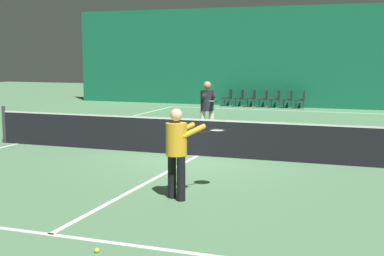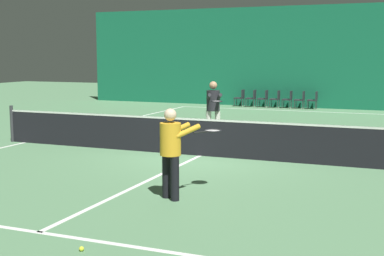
{
  "view_description": "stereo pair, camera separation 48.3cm",
  "coord_description": "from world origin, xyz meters",
  "px_view_note": "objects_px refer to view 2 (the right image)",
  "views": [
    {
      "loc": [
        4.39,
        -12.62,
        2.54
      ],
      "look_at": [
        0.41,
        -1.53,
        0.93
      ],
      "focal_mm": 50.0,
      "sensor_mm": 36.0,
      "label": 1
    },
    {
      "loc": [
        4.84,
        -12.44,
        2.54
      ],
      "look_at": [
        0.41,
        -1.53,
        0.93
      ],
      "focal_mm": 50.0,
      "sensor_mm": 36.0,
      "label": 2
    }
  ],
  "objects_px": {
    "tennis_net": "(200,136)",
    "courtside_chair_5": "(301,99)",
    "courtside_chair_6": "(314,99)",
    "courtside_chair_0": "(241,97)",
    "courtside_chair_3": "(276,98)",
    "courtside_chair_1": "(252,97)",
    "courtside_chair_2": "(264,97)",
    "tennis_ball": "(82,249)",
    "player_near": "(172,146)",
    "player_far": "(213,106)",
    "courtside_chair_4": "(289,98)"
  },
  "relations": [
    {
      "from": "tennis_net",
      "to": "courtside_chair_5",
      "type": "height_order",
      "value": "tennis_net"
    },
    {
      "from": "courtside_chair_5",
      "to": "courtside_chair_6",
      "type": "relative_size",
      "value": 1.0
    },
    {
      "from": "courtside_chair_0",
      "to": "courtside_chair_3",
      "type": "distance_m",
      "value": 1.8
    },
    {
      "from": "courtside_chair_1",
      "to": "courtside_chair_2",
      "type": "relative_size",
      "value": 1.0
    },
    {
      "from": "courtside_chair_0",
      "to": "tennis_ball",
      "type": "height_order",
      "value": "courtside_chair_0"
    },
    {
      "from": "player_near",
      "to": "courtside_chair_3",
      "type": "xyz_separation_m",
      "value": [
        -2.15,
        17.05,
        -0.46
      ]
    },
    {
      "from": "player_far",
      "to": "courtside_chair_6",
      "type": "xyz_separation_m",
      "value": [
        1.32,
        10.33,
        -0.53
      ]
    },
    {
      "from": "courtside_chair_0",
      "to": "courtside_chair_5",
      "type": "height_order",
      "value": "same"
    },
    {
      "from": "tennis_net",
      "to": "player_far",
      "type": "bearing_deg",
      "value": 103.05
    },
    {
      "from": "tennis_net",
      "to": "courtside_chair_3",
      "type": "distance_m",
      "value": 13.1
    },
    {
      "from": "player_far",
      "to": "tennis_ball",
      "type": "relative_size",
      "value": 26.56
    },
    {
      "from": "player_far",
      "to": "courtside_chair_0",
      "type": "xyz_separation_m",
      "value": [
        -2.28,
        10.33,
        -0.53
      ]
    },
    {
      "from": "courtside_chair_5",
      "to": "courtside_chair_2",
      "type": "bearing_deg",
      "value": -90.0
    },
    {
      "from": "courtside_chair_1",
      "to": "courtside_chair_2",
      "type": "height_order",
      "value": "same"
    },
    {
      "from": "courtside_chair_3",
      "to": "courtside_chair_4",
      "type": "bearing_deg",
      "value": 90.0
    },
    {
      "from": "player_near",
      "to": "courtside_chair_1",
      "type": "xyz_separation_m",
      "value": [
        -3.35,
        17.05,
        -0.46
      ]
    },
    {
      "from": "courtside_chair_4",
      "to": "courtside_chair_5",
      "type": "relative_size",
      "value": 1.0
    },
    {
      "from": "player_far",
      "to": "courtside_chair_0",
      "type": "distance_m",
      "value": 10.59
    },
    {
      "from": "courtside_chair_0",
      "to": "courtside_chair_2",
      "type": "bearing_deg",
      "value": 90.0
    },
    {
      "from": "player_near",
      "to": "courtside_chair_6",
      "type": "relative_size",
      "value": 1.93
    },
    {
      "from": "player_near",
      "to": "courtside_chair_2",
      "type": "distance_m",
      "value": 17.27
    },
    {
      "from": "player_near",
      "to": "courtside_chair_4",
      "type": "bearing_deg",
      "value": 34.6
    },
    {
      "from": "courtside_chair_2",
      "to": "courtside_chair_6",
      "type": "bearing_deg",
      "value": 90.0
    },
    {
      "from": "courtside_chair_3",
      "to": "courtside_chair_6",
      "type": "xyz_separation_m",
      "value": [
        1.8,
        0.0,
        0.0
      ]
    },
    {
      "from": "courtside_chair_1",
      "to": "tennis_ball",
      "type": "bearing_deg",
      "value": 9.45
    },
    {
      "from": "courtside_chair_3",
      "to": "courtside_chair_6",
      "type": "height_order",
      "value": "same"
    },
    {
      "from": "player_far",
      "to": "courtside_chair_3",
      "type": "bearing_deg",
      "value": 157.17
    },
    {
      "from": "courtside_chair_0",
      "to": "tennis_net",
      "type": "bearing_deg",
      "value": 12.59
    },
    {
      "from": "courtside_chair_1",
      "to": "player_near",
      "type": "bearing_deg",
      "value": 11.12
    },
    {
      "from": "courtside_chair_6",
      "to": "courtside_chair_1",
      "type": "bearing_deg",
      "value": -90.0
    },
    {
      "from": "tennis_net",
      "to": "courtside_chair_0",
      "type": "bearing_deg",
      "value": 102.59
    },
    {
      "from": "courtside_chair_2",
      "to": "player_near",
      "type": "bearing_deg",
      "value": 9.16
    },
    {
      "from": "courtside_chair_6",
      "to": "courtside_chair_5",
      "type": "bearing_deg",
      "value": -90.0
    },
    {
      "from": "player_near",
      "to": "courtside_chair_5",
      "type": "distance_m",
      "value": 17.08
    },
    {
      "from": "courtside_chair_1",
      "to": "player_far",
      "type": "bearing_deg",
      "value": 9.25
    },
    {
      "from": "tennis_net",
      "to": "courtside_chair_4",
      "type": "distance_m",
      "value": 13.06
    },
    {
      "from": "tennis_net",
      "to": "courtside_chair_3",
      "type": "xyz_separation_m",
      "value": [
        -1.11,
        13.05,
        -0.03
      ]
    },
    {
      "from": "courtside_chair_1",
      "to": "tennis_ball",
      "type": "distance_m",
      "value": 20.13
    },
    {
      "from": "courtside_chair_5",
      "to": "courtside_chair_6",
      "type": "xyz_separation_m",
      "value": [
        0.6,
        0.0,
        0.0
      ]
    },
    {
      "from": "tennis_net",
      "to": "courtside_chair_4",
      "type": "xyz_separation_m",
      "value": [
        -0.51,
        13.05,
        -0.03
      ]
    },
    {
      "from": "courtside_chair_4",
      "to": "player_near",
      "type": "bearing_deg",
      "value": 5.19
    },
    {
      "from": "player_far",
      "to": "courtside_chair_5",
      "type": "height_order",
      "value": "player_far"
    },
    {
      "from": "courtside_chair_6",
      "to": "tennis_ball",
      "type": "distance_m",
      "value": 19.86
    },
    {
      "from": "courtside_chair_4",
      "to": "player_far",
      "type": "bearing_deg",
      "value": -0.67
    },
    {
      "from": "tennis_net",
      "to": "courtside_chair_2",
      "type": "relative_size",
      "value": 14.29
    },
    {
      "from": "courtside_chair_5",
      "to": "tennis_ball",
      "type": "distance_m",
      "value": 19.88
    },
    {
      "from": "player_near",
      "to": "tennis_net",
      "type": "bearing_deg",
      "value": 43.95
    },
    {
      "from": "courtside_chair_0",
      "to": "courtside_chair_4",
      "type": "xyz_separation_m",
      "value": [
        2.4,
        0.0,
        0.0
      ]
    },
    {
      "from": "player_near",
      "to": "courtside_chair_5",
      "type": "bearing_deg",
      "value": 32.59
    },
    {
      "from": "tennis_net",
      "to": "courtside_chair_6",
      "type": "relative_size",
      "value": 14.29
    }
  ]
}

